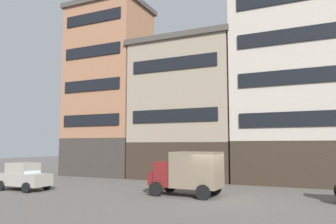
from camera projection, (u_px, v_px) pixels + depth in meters
name	position (u px, v px, depth m)	size (l,w,h in m)	color
ground_plane	(216.00, 199.00, 18.22)	(120.00, 120.00, 0.00)	#605B56
building_far_left	(109.00, 89.00, 34.01)	(8.18, 6.21, 17.69)	#38332D
building_center_left	(186.00, 109.00, 30.18)	(9.78, 6.21, 12.71)	#33281E
building_center_right	(298.00, 81.00, 26.30)	(10.40, 6.21, 16.25)	#33281E
delivery_truck_near	(188.00, 172.00, 19.51)	(4.41, 2.26, 2.62)	maroon
sedan_dark	(24.00, 176.00, 21.92)	(3.73, 1.92, 1.83)	gray
pedestrian_officer	(207.00, 175.00, 22.52)	(0.47, 0.47, 1.79)	black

